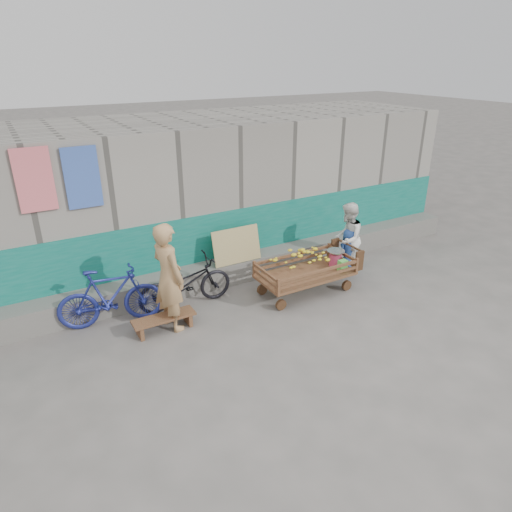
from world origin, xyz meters
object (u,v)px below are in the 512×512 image
vendor_man (169,277)px  child (348,251)px  bicycle_blue (111,297)px  bench (164,320)px  woman (347,239)px  banana_cart (304,266)px  bicycle_dark (185,283)px

vendor_man → child: bearing=-103.0°
vendor_man → bicycle_blue: size_ratio=1.07×
bench → woman: 4.11m
vendor_man → bench: bearing=92.7°
vendor_man → bicycle_blue: 1.09m
bench → bicycle_blue: bicycle_blue is taller
banana_cart → bicycle_dark: (-2.14, 0.66, -0.12)m
vendor_man → woman: 3.91m
bicycle_blue → woman: bearing=-83.9°
banana_cart → bicycle_blue: bicycle_blue is taller
bicycle_blue → vendor_man: bearing=-113.7°
bicycle_blue → banana_cart: bearing=-90.9°
banana_cart → bicycle_dark: bearing=162.9°
bench → woman: bearing=3.6°
child → vendor_man: bearing=1.6°
banana_cart → bicycle_blue: bearing=168.6°
woman → bicycle_dark: 3.47m
banana_cart → bench: (-2.77, 0.07, -0.38)m
bench → bicycle_blue: bearing=137.7°
woman → bicycle_dark: size_ratio=0.87×
bench → banana_cart: bearing=-1.5°
banana_cart → child: (1.29, 0.26, -0.08)m
bicycle_blue → child: bearing=-84.7°
woman → child: woman is taller
woman → bicycle_blue: bearing=-45.4°
banana_cart → bicycle_dark: 2.25m
bicycle_blue → bench: bearing=-121.7°
bicycle_dark → bench: bearing=134.5°
banana_cart → vendor_man: bearing=177.3°
woman → child: (0.00, -0.07, -0.26)m
banana_cart → bicycle_blue: (-3.45, 0.70, -0.05)m
banana_cart → woman: 1.35m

